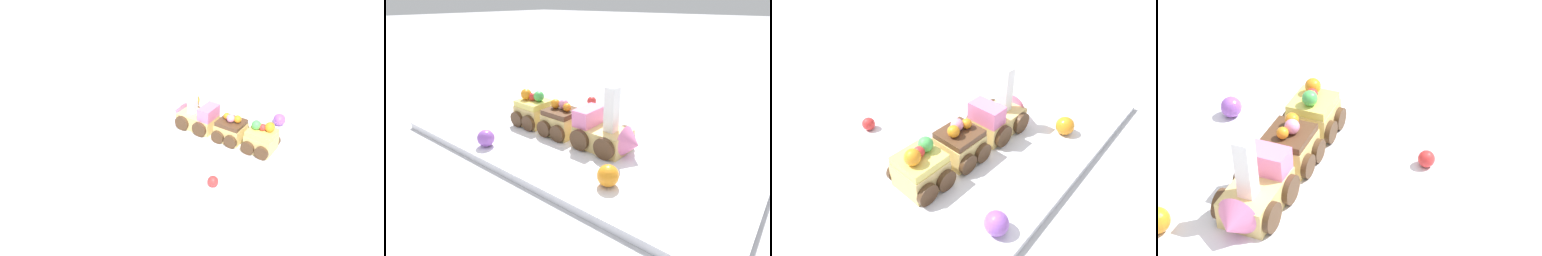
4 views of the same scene
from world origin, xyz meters
The scene contains 8 objects.
ground_plane centered at (0.00, 0.00, 0.00)m, with size 10.00×10.00×0.00m, color #B2B2B7.
display_board centered at (0.00, 0.00, 0.01)m, with size 0.61×0.40×0.01m, color white.
cake_train_locomotive centered at (0.07, -0.05, 0.04)m, with size 0.11×0.07×0.11m.
cake_car_chocolate centered at (-0.03, -0.05, 0.04)m, with size 0.06×0.07×0.07m.
cake_car_lemon centered at (-0.10, -0.05, 0.04)m, with size 0.06×0.07×0.07m.
gumball_purple centered at (-0.10, -0.17, 0.03)m, with size 0.03×0.03×0.03m, color #9956C6.
gumball_orange centered at (0.13, -0.14, 0.03)m, with size 0.03×0.03×0.03m, color orange.
gumball_red centered at (-0.08, 0.12, 0.02)m, with size 0.02×0.02×0.02m, color red.
Camera 3 is at (-0.28, -0.28, 0.32)m, focal length 28.00 mm.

